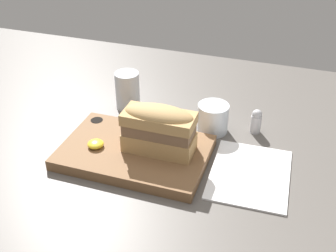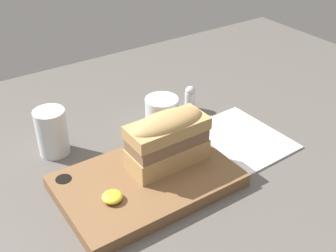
{
  "view_description": "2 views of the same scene",
  "coord_description": "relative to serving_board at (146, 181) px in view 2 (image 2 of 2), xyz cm",
  "views": [
    {
      "loc": [
        35.62,
        -62.73,
        56.82
      ],
      "look_at": [
        12.94,
        4.47,
        10.86
      ],
      "focal_mm": 45.0,
      "sensor_mm": 36.0,
      "label": 1
    },
    {
      "loc": [
        -23.72,
        -46.8,
        51.87
      ],
      "look_at": [
        13.49,
        8.3,
        9.6
      ],
      "focal_mm": 45.0,
      "sensor_mm": 36.0,
      "label": 2
    }
  ],
  "objects": [
    {
      "name": "water_glass",
      "position": [
        -9.73,
        19.25,
        2.93
      ],
      "size": [
        6.11,
        6.11,
        9.52
      ],
      "color": "silver",
      "rests_on": "dining_table"
    },
    {
      "name": "sandwich",
      "position": [
        5.26,
        1.04,
        6.79
      ],
      "size": [
        14.78,
        6.74,
        10.4
      ],
      "rotation": [
        0.0,
        0.0,
        0.01
      ],
      "color": "tan",
      "rests_on": "serving_board"
    },
    {
      "name": "napkin",
      "position": [
        24.53,
        1.81,
        -1.01
      ],
      "size": [
        16.35,
        20.48,
        0.4
      ],
      "rotation": [
        0.0,
        0.0,
        0.04
      ],
      "color": "white",
      "rests_on": "dining_table"
    },
    {
      "name": "mustard_dollop",
      "position": [
        -7.9,
        -2.31,
        1.89
      ],
      "size": [
        3.47,
        3.47,
        1.39
      ],
      "color": "yellow",
      "rests_on": "serving_board"
    },
    {
      "name": "salt_shaker",
      "position": [
        23.01,
        17.96,
        1.8
      ],
      "size": [
        2.46,
        2.46,
        5.92
      ],
      "color": "silver",
      "rests_on": "dining_table"
    },
    {
      "name": "wine_glass",
      "position": [
        13.37,
        15.29,
        1.81
      ],
      "size": [
        7.2,
        7.2,
        6.86
      ],
      "color": "silver",
      "rests_on": "dining_table"
    },
    {
      "name": "dining_table",
      "position": [
        -5.66,
        -3.64,
        -2.21
      ],
      "size": [
        183.82,
        122.87,
        2.0
      ],
      "color": "#56514C",
      "rests_on": "ground"
    },
    {
      "name": "serving_board",
      "position": [
        0.0,
        0.0,
        0.0
      ],
      "size": [
        30.93,
        20.36,
        2.47
      ],
      "color": "brown",
      "rests_on": "dining_table"
    }
  ]
}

